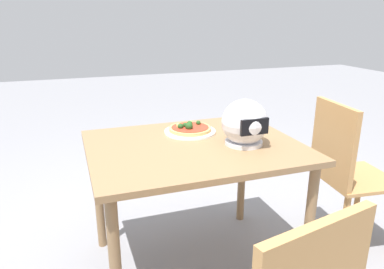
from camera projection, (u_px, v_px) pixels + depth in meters
name	position (u px, v px, depth m)	size (l,w,h in m)	color
ground_plane	(194.00, 264.00, 2.09)	(14.00, 14.00, 0.00)	gray
dining_table	(194.00, 160.00, 1.89)	(1.06, 0.85, 0.73)	olive
pizza_plate	(190.00, 132.00, 2.04)	(0.29, 0.29, 0.01)	white
pizza	(190.00, 128.00, 2.04)	(0.24, 0.24, 0.06)	tan
motorcycle_helmet	(245.00, 123.00, 1.82)	(0.23, 0.23, 0.23)	silver
chair_side	(344.00, 169.00, 2.12)	(0.44, 0.44, 0.90)	#B7844C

